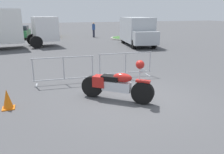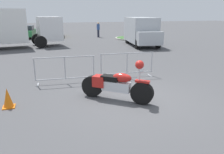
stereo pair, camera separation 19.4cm
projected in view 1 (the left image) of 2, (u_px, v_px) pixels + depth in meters
The scene contains 10 objects.
ground_plane at pixel (131, 98), 7.13m from camera, with size 120.00×120.00×0.00m, color #4C4C4F.
motorcycle at pixel (116, 85), 6.84m from camera, with size 1.92×1.71×1.35m.
crowd_barrier_near at pixel (64, 70), 8.42m from camera, with size 2.34×0.64×1.07m.
crowd_barrier_far at pixel (126, 65), 9.28m from camera, with size 2.34×0.64×1.07m.
delivery_van at pixel (137, 31), 18.46m from camera, with size 2.76×5.26×2.31m.
parked_car_green at pixel (21, 32), 23.86m from camera, with size 2.04×4.12×1.35m.
parked_car_yellow at pixel (50, 30), 25.11m from camera, with size 2.21×4.47×1.46m.
pedestrian at pixel (94, 29), 24.68m from camera, with size 0.48×0.48×1.69m.
planter_island at pixel (130, 36), 23.56m from camera, with size 3.83×3.83×0.96m.
traffic_cone at pixel (7, 99), 6.27m from camera, with size 0.34×0.34×0.59m.
Camera 1 is at (-2.89, -6.02, 2.67)m, focal length 35.00 mm.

